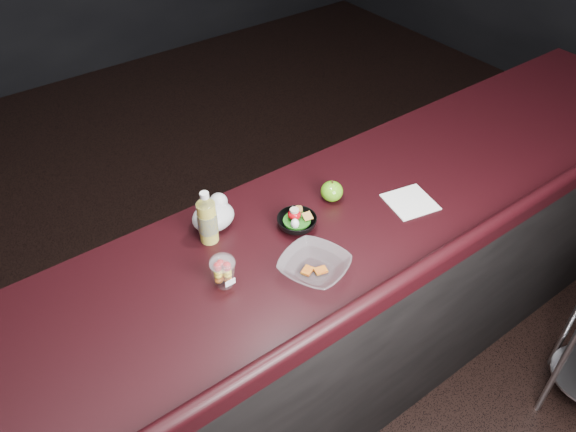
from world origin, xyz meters
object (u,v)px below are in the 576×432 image
Objects in this scene: green_apple at (332,191)px; takeout_bowl at (314,266)px; lemonade_bottle at (208,221)px; fruit_cup at (223,271)px; snack_bowl at (297,222)px.

green_apple is 0.37m from takeout_bowl.
green_apple is at bearing -9.60° from lemonade_bottle.
takeout_bowl is (0.25, -0.13, -0.03)m from fruit_cup.
green_apple is 0.31× the size of takeout_bowl.
lemonade_bottle is 0.30m from snack_bowl.
fruit_cup is 0.34m from snack_bowl.
fruit_cup is at bearing -108.21° from lemonade_bottle.
takeout_bowl is (-0.08, -0.20, 0.00)m from snack_bowl.
snack_bowl is (0.33, 0.07, -0.03)m from fruit_cup.
lemonade_bottle reaches higher than fruit_cup.
fruit_cup reaches higher than snack_bowl.
snack_bowl is at bearing 12.60° from fruit_cup.
lemonade_bottle is at bearing 155.27° from snack_bowl.
green_apple is (0.46, -0.08, -0.05)m from lemonade_bottle.
fruit_cup reaches higher than green_apple.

